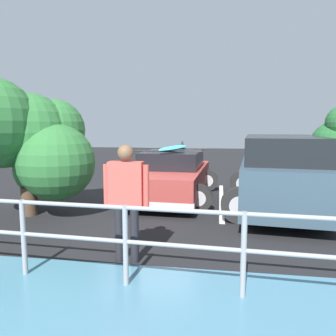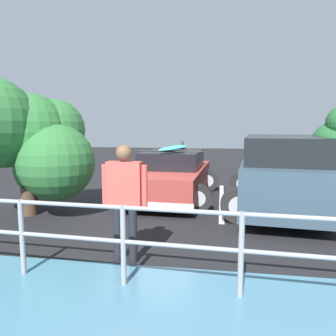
{
  "view_description": "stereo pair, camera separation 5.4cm",
  "coord_description": "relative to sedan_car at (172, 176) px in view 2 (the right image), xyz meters",
  "views": [
    {
      "loc": [
        -1.9,
        9.18,
        2.03
      ],
      "look_at": [
        -0.57,
        0.71,
        0.95
      ],
      "focal_mm": 35.0,
      "sensor_mm": 36.0,
      "label": 1
    },
    {
      "loc": [
        -1.95,
        9.17,
        2.03
      ],
      "look_at": [
        -0.57,
        0.71,
        0.95
      ],
      "focal_mm": 35.0,
      "sensor_mm": 36.0,
      "label": 2
    }
  ],
  "objects": [
    {
      "name": "bush_near_left",
      "position": [
        2.95,
        2.33,
        1.15
      ],
      "size": [
        2.97,
        2.79,
        3.08
      ],
      "color": "#4C3828",
      "rests_on": "ground"
    },
    {
      "name": "parking_stripe",
      "position": [
        -1.41,
        0.04,
        -0.64
      ],
      "size": [
        0.12,
        4.59,
        0.0
      ],
      "primitive_type": "cube",
      "rotation": [
        0.0,
        0.0,
        1.57
      ],
      "color": "silver",
      "rests_on": "ground"
    },
    {
      "name": "railing_fence",
      "position": [
        0.57,
        5.17,
        0.05
      ],
      "size": [
        10.34,
        0.64,
        1.05
      ],
      "color": "gray",
      "rests_on": "ground"
    },
    {
      "name": "person_bystander",
      "position": [
        0.02,
        4.5,
        0.42
      ],
      "size": [
        0.69,
        0.24,
        1.78
      ],
      "color": "black",
      "rests_on": "ground"
    },
    {
      "name": "sedan_car",
      "position": [
        0.0,
        0.0,
        0.0
      ],
      "size": [
        2.62,
        4.34,
        1.62
      ],
      "color": "#9E3833",
      "rests_on": "ground"
    },
    {
      "name": "ground_plane",
      "position": [
        0.58,
        -0.08,
        -0.66
      ],
      "size": [
        44.0,
        44.0,
        0.02
      ],
      "primitive_type": "cube",
      "color": "black",
      "rests_on": "ground"
    },
    {
      "name": "bush_near_right",
      "position": [
        -4.26,
        0.14,
        0.61
      ],
      "size": [
        1.43,
        1.51,
        2.56
      ],
      "color": "#4C3828",
      "rests_on": "ground"
    },
    {
      "name": "suv_car",
      "position": [
        -2.83,
        0.84,
        0.29
      ],
      "size": [
        2.91,
        5.01,
        1.81
      ],
      "color": "#334756",
      "rests_on": "ground"
    }
  ]
}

